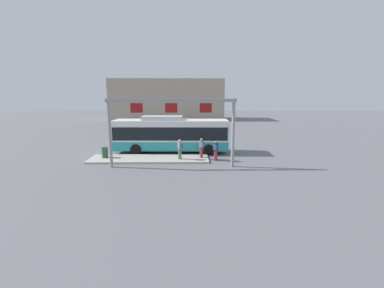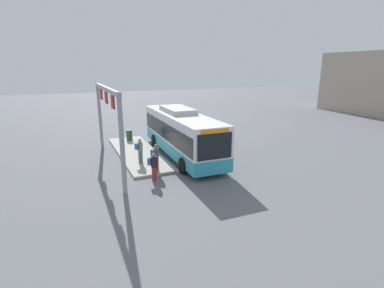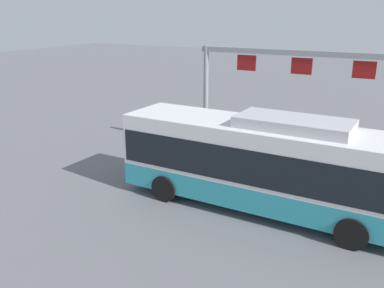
% 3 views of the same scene
% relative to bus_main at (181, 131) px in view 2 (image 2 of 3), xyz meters
% --- Properties ---
extents(ground_plane, '(120.00, 120.00, 0.00)m').
position_rel_bus_main_xyz_m(ground_plane, '(0.01, -0.00, -1.81)').
color(ground_plane, slate).
extents(platform_curb, '(10.00, 2.80, 0.16)m').
position_rel_bus_main_xyz_m(platform_curb, '(-1.69, -2.90, -1.73)').
color(platform_curb, '#B2ADA3').
rests_on(platform_curb, ground).
extents(bus_main, '(10.72, 2.88, 3.46)m').
position_rel_bus_main_xyz_m(bus_main, '(0.00, 0.00, 0.00)').
color(bus_main, teal).
rests_on(bus_main, ground).
extents(person_boarding, '(0.54, 0.61, 1.67)m').
position_rel_bus_main_xyz_m(person_boarding, '(2.77, -2.79, -0.76)').
color(person_boarding, maroon).
rests_on(person_boarding, platform_curb).
extents(person_waiting_near, '(0.48, 0.60, 1.67)m').
position_rel_bus_main_xyz_m(person_waiting_near, '(3.92, -3.28, -0.92)').
color(person_waiting_near, maroon).
rests_on(person_waiting_near, ground).
extents(person_waiting_mid, '(0.52, 0.60, 1.67)m').
position_rel_bus_main_xyz_m(person_waiting_mid, '(0.94, -3.33, -0.76)').
color(person_waiting_mid, '#476B4C').
rests_on(person_waiting_mid, platform_curb).
extents(platform_sign_gantry, '(9.66, 0.24, 5.20)m').
position_rel_bus_main_xyz_m(platform_sign_gantry, '(0.39, -5.14, 1.96)').
color(platform_sign_gantry, gray).
rests_on(platform_sign_gantry, ground).
extents(trash_bin, '(0.52, 0.52, 0.90)m').
position_rel_bus_main_xyz_m(trash_bin, '(-5.47, -2.70, -1.20)').
color(trash_bin, '#2D5133').
rests_on(trash_bin, platform_curb).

